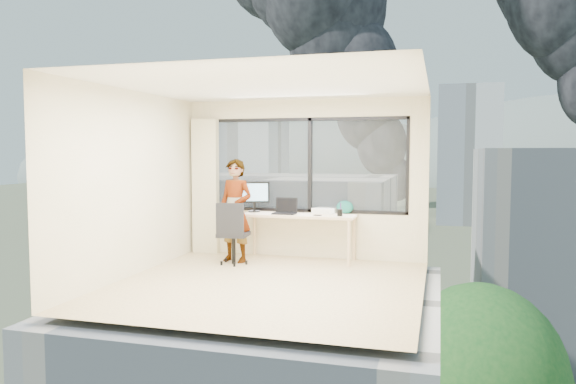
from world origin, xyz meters
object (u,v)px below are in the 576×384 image
(monitor, at_px, (254,197))
(laptop, at_px, (284,207))
(person, at_px, (235,211))
(handbag, at_px, (345,207))
(game_console, at_px, (325,211))
(chair, at_px, (234,232))
(desk, at_px, (299,237))

(monitor, distance_m, laptop, 0.62)
(person, xyz_separation_m, laptop, (0.72, 0.30, 0.05))
(person, distance_m, handbag, 1.76)
(person, xyz_separation_m, handbag, (1.65, 0.61, 0.04))
(person, relative_size, game_console, 4.71)
(person, bearing_deg, handbag, 34.25)
(game_console, bearing_deg, monitor, -161.68)
(chair, height_order, game_console, chair)
(game_console, bearing_deg, desk, -135.41)
(chair, relative_size, monitor, 1.96)
(chair, height_order, laptop, chair)
(desk, relative_size, chair, 1.82)
(laptop, bearing_deg, chair, -143.07)
(desk, distance_m, handbag, 0.88)
(chair, xyz_separation_m, handbag, (1.60, 0.81, 0.36))
(desk, relative_size, handbag, 6.62)
(game_console, xyz_separation_m, laptop, (-0.60, -0.30, 0.08))
(desk, relative_size, laptop, 4.70)
(monitor, height_order, laptop, monitor)
(monitor, bearing_deg, desk, -29.21)
(chair, bearing_deg, person, 96.41)
(game_console, height_order, laptop, laptop)
(chair, bearing_deg, monitor, 75.24)
(game_console, distance_m, handbag, 0.33)
(laptop, distance_m, handbag, 0.98)
(chair, bearing_deg, game_console, 26.02)
(desk, bearing_deg, monitor, 171.95)
(monitor, bearing_deg, handbag, -16.10)
(person, xyz_separation_m, game_console, (1.32, 0.60, -0.02))
(game_console, bearing_deg, laptop, -140.99)
(person, distance_m, laptop, 0.78)
(monitor, distance_m, handbag, 1.51)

